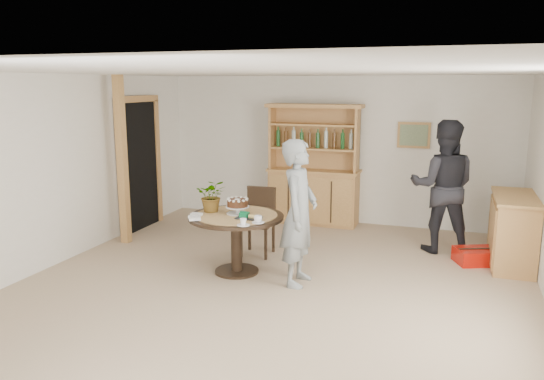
% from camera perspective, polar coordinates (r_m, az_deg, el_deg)
% --- Properties ---
extents(ground, '(7.00, 7.00, 0.00)m').
position_cam_1_polar(ground, '(6.22, -0.58, -11.06)').
color(ground, tan).
rests_on(ground, ground).
extents(room_shell, '(6.04, 7.04, 2.52)m').
position_cam_1_polar(room_shell, '(5.79, -0.56, 5.10)').
color(room_shell, white).
rests_on(room_shell, ground).
extents(doorway, '(0.13, 1.10, 2.18)m').
position_cam_1_polar(doorway, '(8.96, -14.10, 2.92)').
color(doorway, black).
rests_on(doorway, ground).
extents(pine_post, '(0.12, 0.12, 2.50)m').
position_cam_1_polar(pine_post, '(8.15, -15.82, 3.04)').
color(pine_post, tan).
rests_on(pine_post, ground).
extents(hutch, '(1.62, 0.54, 2.04)m').
position_cam_1_polar(hutch, '(9.09, 4.52, 0.68)').
color(hutch, tan).
rests_on(hutch, ground).
extents(sideboard, '(0.54, 1.26, 0.94)m').
position_cam_1_polar(sideboard, '(7.69, 24.50, -3.97)').
color(sideboard, tan).
rests_on(sideboard, ground).
extents(dining_table, '(1.20, 1.20, 0.76)m').
position_cam_1_polar(dining_table, '(6.70, -3.86, -3.95)').
color(dining_table, black).
rests_on(dining_table, ground).
extents(dining_chair, '(0.44, 0.44, 0.95)m').
position_cam_1_polar(dining_chair, '(7.47, -1.40, -2.87)').
color(dining_chair, black).
rests_on(dining_chair, ground).
extents(birthday_cake, '(0.30, 0.30, 0.20)m').
position_cam_1_polar(birthday_cake, '(6.68, -3.73, -1.53)').
color(birthday_cake, white).
rests_on(birthday_cake, dining_table).
extents(flower_vase, '(0.47, 0.44, 0.42)m').
position_cam_1_polar(flower_vase, '(6.80, -6.46, -0.59)').
color(flower_vase, '#3F7233').
rests_on(flower_vase, dining_table).
extents(gift_tray, '(0.30, 0.20, 0.08)m').
position_cam_1_polar(gift_tray, '(6.47, -2.56, -2.84)').
color(gift_tray, black).
rests_on(gift_tray, dining_table).
extents(coffee_cup_a, '(0.15, 0.15, 0.09)m').
position_cam_1_polar(coffee_cup_a, '(6.26, -1.51, -3.20)').
color(coffee_cup_a, white).
rests_on(coffee_cup_a, dining_table).
extents(coffee_cup_b, '(0.15, 0.15, 0.08)m').
position_cam_1_polar(coffee_cup_b, '(6.15, -3.11, -3.52)').
color(coffee_cup_b, white).
rests_on(coffee_cup_b, dining_table).
extents(napkins, '(0.24, 0.33, 0.03)m').
position_cam_1_polar(napkins, '(6.56, -8.26, -2.85)').
color(napkins, white).
rests_on(napkins, dining_table).
extents(teen_boy, '(0.42, 0.64, 1.74)m').
position_cam_1_polar(teen_boy, '(6.27, 2.93, -2.49)').
color(teen_boy, gray).
rests_on(teen_boy, ground).
extents(adult_person, '(0.96, 0.77, 1.89)m').
position_cam_1_polar(adult_person, '(7.86, 17.90, 0.35)').
color(adult_person, black).
rests_on(adult_person, ground).
extents(red_suitcase, '(0.71, 0.60, 0.21)m').
position_cam_1_polar(red_suitcase, '(7.68, 21.36, -6.63)').
color(red_suitcase, red).
rests_on(red_suitcase, ground).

